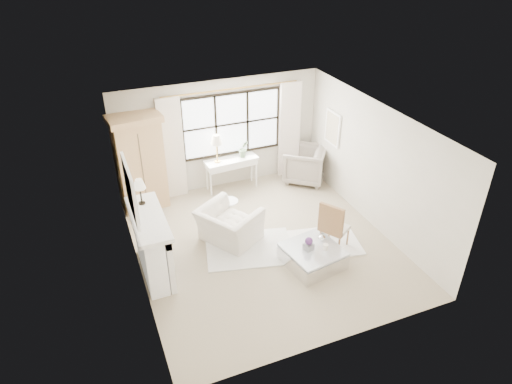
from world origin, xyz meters
The scene contains 32 objects.
floor centered at (0.00, 0.00, 0.00)m, with size 5.50×5.50×0.00m, color tan.
ceiling centered at (0.00, 0.00, 2.70)m, with size 5.50×5.50×0.00m, color white.
wall_back centered at (0.00, 2.75, 1.35)m, with size 5.00×5.00×0.00m, color beige.
wall_front centered at (0.00, -2.75, 1.35)m, with size 5.00×5.00×0.00m, color white.
wall_left centered at (-2.50, 0.00, 1.35)m, with size 5.50×5.50×0.00m, color white.
wall_right centered at (2.50, 0.00, 1.35)m, with size 5.50×5.50×0.00m, color beige.
window_pane centered at (0.30, 2.73, 1.60)m, with size 2.40×0.02×1.50m, color silver.
window_frame centered at (0.30, 2.72, 1.60)m, with size 2.50×0.04×1.50m, color black, non-canonical shape.
curtain_rod centered at (0.30, 2.67, 2.47)m, with size 0.04×0.04×3.30m, color #A87D3A.
curtain_left centered at (-1.20, 2.65, 1.24)m, with size 0.55×0.10×2.47m, color silver.
curtain_right centered at (1.80, 2.65, 1.24)m, with size 0.55×0.10×2.47m, color white.
fireplace centered at (-2.27, 0.00, 0.65)m, with size 0.58×1.66×1.26m.
mirror_frame centered at (-2.47, 0.00, 1.84)m, with size 0.05×1.15×0.95m, color white.
mirror_glass centered at (-2.44, 0.00, 1.84)m, with size 0.02×1.00×0.80m, color silver.
art_frame centered at (2.47, 1.70, 1.55)m, with size 0.04×0.62×0.82m, color white.
art_canvas centered at (2.45, 1.70, 1.55)m, with size 0.01×0.52×0.72m, color beige.
mantel_lamp centered at (-2.26, 0.47, 1.65)m, with size 0.22×0.22×0.51m.
armoire centered at (-1.98, 2.45, 1.14)m, with size 1.19×0.83×2.24m.
console_table centered at (0.18, 2.48, 0.40)m, with size 1.33×0.55×0.80m.
console_lamp centered at (-0.18, 2.46, 1.36)m, with size 0.28×0.28×0.69m.
orchid_plant centered at (0.50, 2.48, 1.02)m, with size 0.24×0.19×0.44m, color #4F6845.
side_table centered at (-0.36, 1.13, 0.33)m, with size 0.40×0.40×0.51m.
rug_left centered at (-0.33, -0.03, 0.02)m, with size 1.75×1.23×0.03m, color white.
rug_right centered at (1.17, -0.41, 0.01)m, with size 1.43×1.08×0.03m, color white.
club_armchair centered at (-0.61, 0.43, 0.37)m, with size 1.15×1.00×0.75m, color silver.
wingback_chair centered at (2.03, 2.16, 0.45)m, with size 0.97×0.99×0.90m, color gray.
french_chair centered at (1.27, -0.61, 0.31)m, with size 0.67×0.66×1.08m.
coffee_table centered at (0.63, -0.91, 0.18)m, with size 1.15×1.15×0.38m.
planter_box centered at (0.53, -0.91, 0.44)m, with size 0.16×0.16×0.12m, color gray.
planter_flowers centered at (0.53, -0.91, 0.58)m, with size 0.15×0.15×0.15m, color #532967.
pillar_candle centered at (0.82, -1.04, 0.44)m, with size 0.10×0.10×0.12m, color white.
coffee_vase centered at (0.91, -0.75, 0.45)m, with size 0.14×0.14×0.15m, color silver.
Camera 1 is at (-2.99, -6.94, 5.72)m, focal length 32.00 mm.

